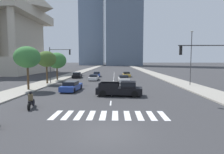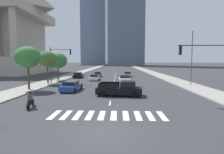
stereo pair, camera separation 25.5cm
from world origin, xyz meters
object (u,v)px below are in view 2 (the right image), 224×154
street_lamp_east (192,54)px  sedan_white_2 (95,77)px  traffic_signal_near (210,60)px  street_tree_third (58,61)px  sedan_blue_3 (98,74)px  sedan_blue_5 (72,86)px  traffic_signal_far (58,59)px  sedan_black_4 (78,75)px  sedan_gold_0 (127,74)px  sedan_white_1 (124,79)px  street_tree_nearest (28,57)px  pickup_truck (121,89)px  motorcycle_trailing (30,101)px  street_tree_second (47,59)px

street_lamp_east → sedan_white_2: bearing=153.3°
traffic_signal_near → street_tree_third: (-21.06, 19.27, -0.04)m
sedan_blue_3 → sedan_blue_5: bearing=172.7°
traffic_signal_far → sedan_blue_5: bearing=-60.9°
sedan_black_4 → traffic_signal_far: 12.12m
sedan_gold_0 → sedan_white_1: (-1.26, -12.76, 0.05)m
sedan_gold_0 → street_lamp_east: size_ratio=0.53×
traffic_signal_far → sedan_white_2: bearing=48.1°
sedan_white_2 → sedan_blue_3: 9.04m
sedan_white_1 → street_tree_third: bearing=-103.9°
sedan_white_1 → street_tree_nearest: 17.06m
pickup_truck → sedan_blue_5: 7.49m
street_tree_nearest → motorcycle_trailing: bearing=-63.2°
sedan_white_2 → street_lamp_east: bearing=-116.1°
motorcycle_trailing → traffic_signal_far: 17.44m
motorcycle_trailing → sedan_gold_0: bearing=-30.0°
sedan_white_2 → street_tree_nearest: (-7.37, -13.72, 4.00)m
sedan_white_2 → street_tree_third: street_tree_third is taller
street_tree_nearest → street_tree_third: 12.45m
motorcycle_trailing → sedan_white_2: 23.18m
motorcycle_trailing → sedan_blue_5: motorcycle_trailing is taller
motorcycle_trailing → street_lamp_east: street_lamp_east is taller
sedan_white_2 → street_tree_nearest: bearing=152.4°
pickup_truck → street_tree_second: size_ratio=0.96×
pickup_truck → sedan_blue_3: bearing=107.2°
sedan_black_4 → sedan_blue_5: 19.35m
sedan_blue_5 → traffic_signal_far: bearing=33.3°
traffic_signal_near → street_lamp_east: street_lamp_east is taller
sedan_white_2 → street_tree_third: bearing=100.5°
street_tree_second → street_tree_third: bearing=90.0°
sedan_gold_0 → street_tree_third: (-14.73, -10.02, 3.56)m
sedan_blue_5 → street_tree_third: (-5.97, 12.59, 3.52)m
street_lamp_east → street_tree_third: size_ratio=1.55×
sedan_blue_3 → sedan_black_4: size_ratio=1.07×
pickup_truck → sedan_white_1: 13.23m
sedan_white_2 → street_lamp_east: size_ratio=0.55×
street_tree_second → traffic_signal_far: bearing=17.3°
traffic_signal_far → sedan_blue_3: bearing=70.9°
pickup_truck → street_tree_third: bearing=133.6°
sedan_white_1 → sedan_black_4: sedan_black_4 is taller
pickup_truck → traffic_signal_near: (8.39, -3.33, 3.35)m
pickup_truck → street_tree_third: 20.63m
street_lamp_east → street_tree_third: 25.19m
sedan_blue_3 → motorcycle_trailing: bearing=171.2°
sedan_blue_3 → sedan_black_4: sedan_black_4 is taller
street_tree_nearest → street_tree_second: size_ratio=1.05×
sedan_blue_3 → street_tree_nearest: bearing=158.2°
sedan_white_1 → street_tree_second: bearing=-80.7°
sedan_blue_3 → traffic_signal_near: size_ratio=0.84×
street_tree_second → traffic_signal_near: bearing=-33.1°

